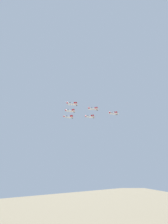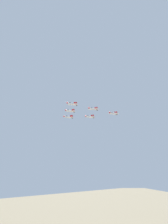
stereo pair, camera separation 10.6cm
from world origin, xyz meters
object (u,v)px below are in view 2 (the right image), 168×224
at_px(jet_left_outer, 113,113).
at_px(jet_slot_rear, 89,117).
at_px(jet_right_wingman, 70,111).
at_px(jet_lead, 72,104).
at_px(jet_right_outer, 68,117).
at_px(jet_left_wingman, 93,109).

height_order(jet_left_outer, jet_slot_rear, jet_left_outer).
bearing_deg(jet_right_wingman, jet_slot_rear, 139.02).
bearing_deg(jet_right_wingman, jet_left_outer, 110.80).
bearing_deg(jet_left_outer, jet_right_wingman, -67.69).
height_order(jet_right_wingman, jet_slot_rear, jet_right_wingman).
bearing_deg(jet_lead, jet_right_outer, -139.42).
bearing_deg(jet_right_outer, jet_left_wingman, 69.17).
xyz_separation_m(jet_right_wingman, jet_slot_rear, (-18.67, 4.32, -4.69)).
bearing_deg(jet_left_wingman, jet_slot_rear, -139.30).
xyz_separation_m(jet_left_outer, jet_slot_rear, (11.39, -22.05, -1.17)).
relative_size(jet_lead, jet_left_outer, 1.00).
xyz_separation_m(jet_left_wingman, jet_slot_rear, (-7.28, -17.73, -4.39)).
xyz_separation_m(jet_lead, jet_right_wingman, (-7.28, -17.73, -3.06)).
height_order(jet_right_wingman, jet_right_outer, jet_right_wingman).
bearing_deg(jet_left_wingman, jet_right_outer, -111.08).
distance_m(jet_lead, jet_left_wingman, 19.45).
bearing_deg(jet_lead, jet_slot_rear, -179.79).
height_order(jet_lead, jet_left_wingman, jet_lead).
xyz_separation_m(jet_left_wingman, jet_right_outer, (4.12, -39.78, -2.93)).
distance_m(jet_left_wingman, jet_right_outer, 40.10).
bearing_deg(jet_slot_rear, jet_left_outer, 90.44).
height_order(jet_left_wingman, jet_right_wingman, jet_right_wingman).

